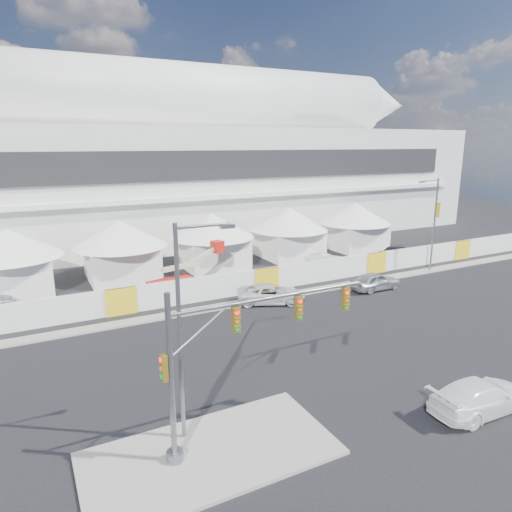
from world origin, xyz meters
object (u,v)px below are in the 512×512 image
sedan_silver (376,281)px  boom_lift (179,280)px  pickup_curb (271,294)px  pickup_near (480,396)px  traffic_mast (220,360)px  lot_car_a (326,260)px  lot_car_b (398,252)px  streetlight_curb (433,218)px  streetlight_median (185,319)px

sedan_silver → boom_lift: size_ratio=0.60×
pickup_curb → pickup_near: 17.52m
sedan_silver → traffic_mast: bearing=123.4°
lot_car_a → lot_car_b: size_ratio=0.87×
pickup_curb → lot_car_b: size_ratio=1.13×
pickup_near → streetlight_curb: (16.71, 18.33, 4.46)m
streetlight_median → lot_car_a: bearing=43.1°
streetlight_curb → pickup_curb: bearing=-177.3°
sedan_silver → pickup_near: bearing=153.1°
pickup_near → streetlight_curb: size_ratio=0.59×
pickup_curb → streetlight_curb: streetlight_curb is taller
streetlight_median → sedan_silver: bearing=29.9°
streetlight_curb → boom_lift: bearing=167.6°
lot_car_a → boom_lift: (-15.72, -0.93, 0.33)m
pickup_near → lot_car_b: lot_car_b is taller
sedan_silver → lot_car_b: bearing=-53.5°
pickup_curb → boom_lift: bearing=66.4°
pickup_near → lot_car_b: bearing=-35.3°
lot_car_b → streetlight_curb: (-0.79, -4.93, 4.43)m
lot_car_b → streetlight_curb: streetlight_curb is taller
sedan_silver → streetlight_curb: size_ratio=0.50×
lot_car_a → lot_car_b: lot_car_b is taller
lot_car_a → boom_lift: size_ratio=0.54×
sedan_silver → boom_lift: 16.68m
pickup_curb → lot_car_a: bearing=-31.7°
pickup_curb → traffic_mast: traffic_mast is taller
traffic_mast → sedan_silver: bearing=33.7°
boom_lift → streetlight_curb: bearing=-27.3°
pickup_near → pickup_curb: bearing=6.2°
boom_lift → sedan_silver: bearing=-40.8°
lot_car_b → sedan_silver: bearing=120.6°
pickup_curb → boom_lift: (-5.51, 6.04, 0.27)m
pickup_curb → lot_car_a: 12.37m
lot_car_a → sedan_silver: bearing=-167.0°
pickup_curb → traffic_mast: (-10.35, -14.45, 3.25)m
lot_car_a → streetlight_curb: streetlight_curb is taller
sedan_silver → pickup_near: size_ratio=0.86×
sedan_silver → traffic_mast: traffic_mast is taller
sedan_silver → pickup_near: (-8.12, -16.24, -0.00)m
traffic_mast → lot_car_a: bearing=46.2°
traffic_mast → streetlight_median: streetlight_median is taller
lot_car_b → streetlight_median: bearing=116.0°
sedan_silver → streetlight_curb: 9.90m
sedan_silver → streetlight_curb: (8.59, 2.09, 4.45)m
lot_car_a → streetlight_median: size_ratio=0.45×
lot_car_b → traffic_mast: bearing=118.5°
boom_lift → streetlight_median: bearing=-121.7°
lot_car_b → traffic_mast: traffic_mast is taller
streetlight_median → lot_car_b: bearing=32.2°
pickup_curb → streetlight_median: 17.97m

